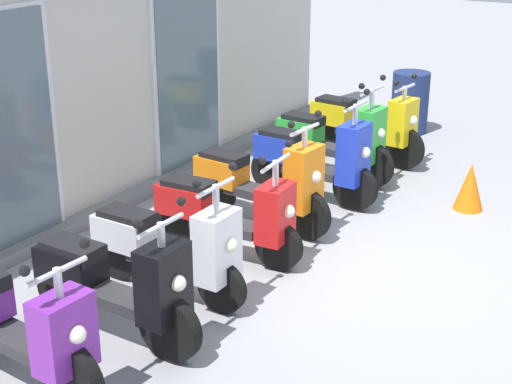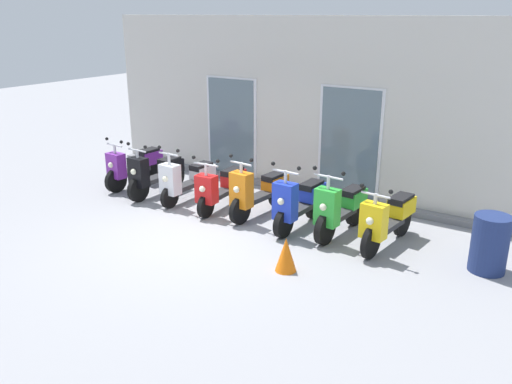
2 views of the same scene
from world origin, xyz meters
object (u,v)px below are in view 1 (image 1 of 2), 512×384
object	(u,v)px
scooter_white	(169,245)
scooter_red	(227,213)
scooter_green	(333,141)
traffic_cone	(470,187)
scooter_yellow	(365,124)
scooter_blue	(316,159)
scooter_orange	(261,182)
trash_bin	(410,102)
scooter_black	(115,284)
scooter_purple	(16,325)

from	to	relation	value
scooter_white	scooter_red	size ratio (longest dim) A/B	1.02
scooter_green	traffic_cone	world-z (taller)	scooter_green
scooter_white	scooter_red	distance (m)	0.86
scooter_red	traffic_cone	distance (m)	2.84
scooter_yellow	scooter_red	bearing A→B (deg)	-178.99
scooter_white	scooter_red	bearing A→B (deg)	-1.10
scooter_blue	scooter_yellow	world-z (taller)	scooter_blue
scooter_blue	traffic_cone	world-z (taller)	scooter_blue
traffic_cone	scooter_green	bearing A→B (deg)	86.73
scooter_orange	scooter_green	distance (m)	1.66
trash_bin	traffic_cone	size ratio (longest dim) A/B	1.67
scooter_red	scooter_blue	xyz separation A→B (m)	(1.72, -0.04, 0.03)
scooter_black	trash_bin	size ratio (longest dim) A/B	1.82
scooter_blue	trash_bin	world-z (taller)	scooter_blue
scooter_white	scooter_green	xyz separation A→B (m)	(3.31, 0.08, 0.01)
scooter_red	scooter_green	world-z (taller)	scooter_green
scooter_green	scooter_blue	bearing A→B (deg)	-169.71
trash_bin	traffic_cone	world-z (taller)	trash_bin
scooter_yellow	trash_bin	size ratio (longest dim) A/B	1.93
scooter_black	scooter_orange	bearing A→B (deg)	4.07
scooter_blue	scooter_yellow	bearing A→B (deg)	3.48
scooter_white	scooter_green	size ratio (longest dim) A/B	0.97
scooter_white	scooter_yellow	distance (m)	4.16
scooter_purple	scooter_orange	world-z (taller)	scooter_orange
scooter_purple	scooter_green	world-z (taller)	scooter_green
scooter_purple	scooter_yellow	distance (m)	5.73
scooter_green	scooter_yellow	distance (m)	0.85
scooter_blue	traffic_cone	bearing A→B (deg)	-67.69
scooter_red	scooter_blue	world-z (taller)	scooter_blue
scooter_white	scooter_purple	bearing A→B (deg)	176.45
scooter_purple	scooter_orange	bearing A→B (deg)	-0.17
scooter_black	scooter_red	world-z (taller)	scooter_black
scooter_green	traffic_cone	distance (m)	1.70
scooter_purple	scooter_blue	world-z (taller)	scooter_blue
scooter_yellow	scooter_blue	bearing A→B (deg)	-176.52
trash_bin	scooter_orange	bearing A→B (deg)	179.02
scooter_orange	scooter_blue	distance (m)	0.94
scooter_black	scooter_red	xyz separation A→B (m)	(1.64, 0.07, -0.02)
scooter_orange	trash_bin	bearing A→B (deg)	-0.98
trash_bin	traffic_cone	distance (m)	2.98
scooter_yellow	trash_bin	xyz separation A→B (m)	(1.55, -0.02, -0.05)
scooter_yellow	scooter_black	bearing A→B (deg)	-178.53
scooter_red	scooter_yellow	size ratio (longest dim) A/B	0.92
scooter_black	scooter_green	bearing A→B (deg)	2.29
scooter_white	scooter_blue	distance (m)	2.58
scooter_orange	scooter_blue	xyz separation A→B (m)	(0.93, -0.14, 0.00)
scooter_blue	scooter_red	bearing A→B (deg)	178.75
scooter_green	traffic_cone	xyz separation A→B (m)	(-0.10, -1.68, -0.22)
trash_bin	scooter_purple	bearing A→B (deg)	179.38
scooter_black	trash_bin	xyz separation A→B (m)	(6.48, 0.10, -0.03)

